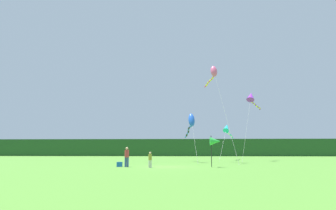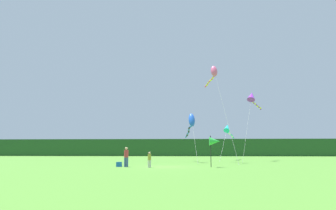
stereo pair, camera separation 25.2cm
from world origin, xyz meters
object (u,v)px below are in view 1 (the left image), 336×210
object	(u,v)px
person_adult	(127,156)
cooler_box	(120,164)
kite_rainbow	(213,73)
person_child	(150,159)
kite_cyan	(227,129)
kite_blue	(191,122)
kite_purple	(251,97)
banner_flag_pole	(215,141)

from	to	relation	value
person_adult	cooler_box	xyz separation A→B (m)	(-0.66, 0.25, -0.73)
kite_rainbow	person_child	bearing A→B (deg)	-122.70
kite_cyan	kite_rainbow	bearing A→B (deg)	-107.55
kite_rainbow	kite_blue	bearing A→B (deg)	167.26
person_adult	person_child	xyz separation A→B (m)	(2.11, -0.90, -0.22)
person_adult	kite_purple	size ratio (longest dim) A/B	0.18
person_adult	kite_cyan	xyz separation A→B (m)	(11.18, 17.55, 3.49)
kite_blue	kite_rainbow	bearing A→B (deg)	-12.74
person_child	kite_purple	bearing A→B (deg)	52.60
cooler_box	kite_blue	bearing A→B (deg)	55.57
cooler_box	kite_cyan	size ratio (longest dim) A/B	0.05
kite_purple	person_child	bearing A→B (deg)	-127.40
person_child	kite_cyan	xyz separation A→B (m)	(9.07, 18.45, 3.72)
person_adult	kite_rainbow	bearing A→B (deg)	46.77
banner_flag_pole	kite_rainbow	world-z (taller)	kite_rainbow
person_adult	cooler_box	distance (m)	1.02
kite_blue	kite_rainbow	world-z (taller)	kite_rainbow
person_child	kite_purple	size ratio (longest dim) A/B	0.13
kite_cyan	kite_blue	xyz separation A→B (m)	(-5.41, -7.92, 0.27)
person_adult	banner_flag_pole	distance (m)	7.67
person_child	kite_blue	xyz separation A→B (m)	(3.65, 10.53, 3.99)
banner_flag_pole	kite_rainbow	bearing A→B (deg)	84.15
cooler_box	kite_purple	xyz separation A→B (m)	(14.87, 14.67, 8.38)
kite_cyan	kite_blue	distance (m)	9.60
banner_flag_pole	kite_rainbow	size ratio (longest dim) A/B	0.23
kite_cyan	kite_purple	distance (m)	5.77
kite_cyan	kite_blue	world-z (taller)	kite_blue
kite_rainbow	banner_flag_pole	bearing A→B (deg)	-95.85
banner_flag_pole	kite_purple	xyz separation A→B (m)	(6.64, 14.77, 6.43)
kite_rainbow	kite_cyan	bearing A→B (deg)	72.45
cooler_box	kite_cyan	bearing A→B (deg)	55.60
kite_rainbow	person_adult	bearing A→B (deg)	-133.23
kite_blue	banner_flag_pole	bearing A→B (deg)	-79.22
kite_rainbow	kite_purple	bearing A→B (deg)	45.87
cooler_box	kite_purple	distance (m)	22.51
person_child	kite_purple	distance (m)	21.42
kite_blue	kite_purple	xyz separation A→B (m)	(8.45, 5.29, 3.88)
person_adult	kite_blue	size ratio (longest dim) A/B	0.22
person_child	kite_rainbow	distance (m)	15.33
banner_flag_pole	kite_purple	bearing A→B (deg)	65.79
banner_flag_pole	person_child	bearing A→B (deg)	-169.07
person_child	kite_cyan	distance (m)	20.89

